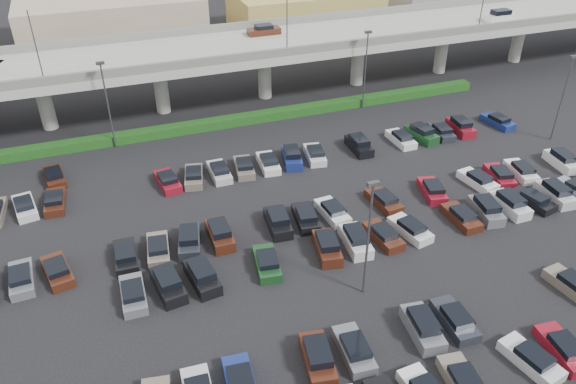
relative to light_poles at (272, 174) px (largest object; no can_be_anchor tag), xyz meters
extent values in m
plane|color=black|center=(4.13, -2.00, -6.24)|extent=(280.00, 280.00, 0.00)
cube|color=#9A9991|center=(4.13, 30.00, 1.01)|extent=(150.00, 13.00, 1.10)
cube|color=slate|center=(4.13, 23.75, 2.06)|extent=(150.00, 0.50, 1.00)
cube|color=slate|center=(4.13, 36.25, 2.06)|extent=(150.00, 0.50, 1.00)
cylinder|color=#9A9991|center=(-18.88, 30.00, -2.89)|extent=(1.80, 1.80, 6.70)
cube|color=slate|center=(-18.88, 30.00, 0.26)|extent=(2.60, 9.75, 0.50)
cylinder|color=#9A9991|center=(-4.87, 30.00, -2.89)|extent=(1.80, 1.80, 6.70)
cube|color=slate|center=(-4.87, 30.00, 0.26)|extent=(2.60, 9.75, 0.50)
cylinder|color=#9A9991|center=(9.12, 30.00, -2.89)|extent=(1.80, 1.80, 6.70)
cube|color=slate|center=(9.12, 30.00, 0.26)|extent=(2.60, 9.75, 0.50)
cylinder|color=#9A9991|center=(23.12, 30.00, -2.89)|extent=(1.80, 1.80, 6.70)
cube|color=slate|center=(23.12, 30.00, 0.26)|extent=(2.60, 9.75, 0.50)
cylinder|color=#9A9991|center=(37.12, 30.00, -2.89)|extent=(1.80, 1.80, 6.70)
cube|color=slate|center=(37.12, 30.00, 0.26)|extent=(2.60, 9.75, 0.50)
cylinder|color=#9A9991|center=(51.12, 30.00, -2.89)|extent=(1.80, 1.80, 6.70)
cube|color=slate|center=(51.12, 30.00, 0.26)|extent=(2.60, 9.75, 0.50)
cube|color=#441E12|center=(10.12, 33.00, 1.97)|extent=(4.40, 1.82, 0.82)
cube|color=black|center=(10.12, 33.00, 2.60)|extent=(2.30, 1.60, 0.50)
cube|color=white|center=(44.12, 27.00, 2.09)|extent=(4.40, 1.82, 1.05)
cube|color=black|center=(44.12, 27.00, 2.91)|extent=(2.60, 1.60, 0.65)
cylinder|color=#444348|center=(-17.88, 23.90, 5.56)|extent=(0.14, 0.14, 8.00)
cylinder|color=#444348|center=(10.12, 23.90, 5.56)|extent=(0.14, 0.14, 8.00)
cylinder|color=#444348|center=(38.12, 23.90, 5.56)|extent=(0.14, 0.14, 8.00)
cube|color=#113D13|center=(4.13, 23.00, -5.69)|extent=(66.00, 1.60, 1.10)
cube|color=#73665A|center=(6.13, -20.50, -5.83)|extent=(2.40, 4.61, 0.82)
cube|color=black|center=(6.13, -20.70, -5.20)|extent=(1.90, 2.49, 0.50)
cube|color=silver|center=(11.62, -20.50, -5.83)|extent=(2.64, 4.67, 0.82)
cube|color=black|center=(11.62, -20.70, -5.20)|extent=(2.02, 2.57, 0.50)
cube|color=maroon|center=(14.38, -20.50, -5.83)|extent=(2.27, 4.57, 0.82)
cube|color=black|center=(14.38, -20.70, -5.20)|extent=(1.83, 2.45, 0.50)
cube|color=navy|center=(-7.62, -15.50, -5.83)|extent=(2.24, 4.56, 0.82)
cube|color=black|center=(-7.62, -15.70, -5.20)|extent=(1.82, 2.45, 0.50)
cube|color=#441E12|center=(-2.12, -15.50, -5.71)|extent=(2.54, 4.64, 1.05)
cube|color=black|center=(-2.12, -15.50, -4.89)|extent=(2.02, 2.83, 0.65)
cube|color=slate|center=(0.63, -15.50, -5.83)|extent=(2.16, 4.53, 0.82)
cube|color=black|center=(0.63, -15.70, -5.20)|extent=(1.78, 2.42, 0.50)
cube|color=slate|center=(6.13, -15.50, -5.71)|extent=(2.35, 4.59, 1.05)
cube|color=black|center=(6.13, -15.50, -4.89)|extent=(1.91, 2.78, 0.65)
cube|color=#252830|center=(8.88, -15.50, -5.83)|extent=(2.07, 4.50, 0.82)
cube|color=black|center=(8.88, -15.70, -5.20)|extent=(1.73, 2.39, 0.50)
cube|color=#73665A|center=(19.88, -15.50, -5.83)|extent=(2.34, 4.59, 0.82)
cube|color=black|center=(19.88, -15.70, -5.20)|extent=(1.87, 2.48, 0.50)
cube|color=slate|center=(-13.12, -4.50, -5.83)|extent=(1.92, 4.44, 0.82)
cube|color=black|center=(-13.12, -4.70, -5.20)|extent=(1.65, 2.33, 0.50)
cube|color=black|center=(-10.38, -4.50, -5.71)|extent=(2.41, 4.61, 1.05)
cube|color=black|center=(-10.38, -4.50, -4.89)|extent=(1.94, 2.80, 0.65)
cube|color=black|center=(-7.62, -4.50, -5.71)|extent=(2.39, 4.60, 1.05)
cube|color=black|center=(-7.62, -4.50, -4.89)|extent=(1.93, 2.79, 0.65)
cube|color=#17411D|center=(-2.12, -4.50, -5.83)|extent=(2.45, 4.62, 0.82)
cube|color=black|center=(-2.12, -4.70, -5.20)|extent=(1.92, 2.51, 0.50)
cube|color=#441E12|center=(3.38, -4.50, -5.71)|extent=(2.58, 4.65, 1.05)
cube|color=black|center=(3.38, -4.50, -4.89)|extent=(2.04, 2.84, 0.65)
cube|color=silver|center=(6.13, -4.50, -5.71)|extent=(2.27, 4.56, 1.05)
cube|color=black|center=(6.13, -4.50, -4.89)|extent=(1.86, 2.75, 0.65)
cube|color=#441E12|center=(8.88, -4.50, -5.83)|extent=(2.24, 4.56, 0.82)
cube|color=black|center=(8.88, -4.70, -5.20)|extent=(1.82, 2.45, 0.50)
cube|color=silver|center=(11.62, -4.50, -5.83)|extent=(2.65, 4.67, 0.82)
cube|color=black|center=(11.62, -4.70, -5.20)|extent=(2.02, 2.57, 0.50)
cube|color=#441E12|center=(17.12, -4.50, -5.83)|extent=(1.82, 4.40, 0.82)
cube|color=black|center=(17.12, -4.70, -5.20)|extent=(1.60, 2.30, 0.50)
cube|color=slate|center=(19.88, -4.50, -5.71)|extent=(2.52, 4.64, 1.05)
cube|color=black|center=(19.88, -4.50, -4.89)|extent=(2.01, 2.83, 0.65)
cube|color=silver|center=(22.62, -4.50, -5.71)|extent=(1.87, 4.42, 1.05)
cube|color=black|center=(22.62, -4.50, -4.89)|extent=(1.63, 2.62, 0.65)
cube|color=black|center=(25.38, -4.50, -5.83)|extent=(2.65, 4.67, 0.82)
cube|color=black|center=(25.38, -4.70, -5.20)|extent=(2.02, 2.57, 0.50)
cube|color=silver|center=(28.12, -4.50, -5.71)|extent=(2.13, 4.52, 1.05)
cube|color=black|center=(28.12, -4.50, -4.89)|extent=(1.78, 2.71, 0.65)
cube|color=gray|center=(30.88, -4.50, -5.83)|extent=(2.59, 4.66, 0.82)
cube|color=slate|center=(-21.38, 0.50, -5.83)|extent=(2.08, 4.50, 0.82)
cube|color=black|center=(-21.38, 0.30, -5.20)|extent=(1.74, 2.39, 0.50)
cube|color=#441E12|center=(-18.62, 0.50, -5.83)|extent=(2.70, 4.68, 0.82)
cube|color=black|center=(-18.62, 0.30, -5.20)|extent=(2.05, 2.58, 0.50)
cube|color=black|center=(-13.12, 0.50, -5.83)|extent=(1.98, 4.46, 0.82)
cube|color=black|center=(-13.12, 0.30, -5.20)|extent=(1.68, 2.36, 0.50)
cube|color=#73665A|center=(-10.38, 0.50, -5.83)|extent=(2.33, 4.59, 0.82)
cube|color=black|center=(-10.38, 0.30, -5.20)|extent=(1.87, 2.48, 0.50)
cube|color=#252830|center=(-7.62, 0.50, -5.71)|extent=(2.70, 4.68, 1.05)
cube|color=black|center=(-7.62, 0.50, -4.89)|extent=(2.11, 2.88, 0.65)
cube|color=#441E12|center=(-4.87, 0.50, -5.71)|extent=(1.86, 4.42, 1.05)
cube|color=black|center=(-4.87, 0.50, -4.89)|extent=(1.63, 2.61, 0.65)
cube|color=black|center=(0.63, 0.50, -5.71)|extent=(2.22, 4.55, 1.05)
cube|color=black|center=(0.63, 0.50, -4.89)|extent=(1.83, 2.74, 0.65)
cube|color=black|center=(3.38, 0.50, -5.83)|extent=(2.42, 4.61, 0.82)
cube|color=black|center=(3.38, 0.30, -5.20)|extent=(1.91, 2.50, 0.50)
cube|color=silver|center=(6.13, 0.50, -5.83)|extent=(2.13, 4.52, 0.82)
cube|color=black|center=(6.13, 0.30, -5.20)|extent=(1.76, 2.41, 0.50)
cube|color=#441E12|center=(11.62, 0.50, -5.83)|extent=(2.24, 4.56, 0.82)
cube|color=black|center=(11.62, 0.30, -5.20)|extent=(1.82, 2.44, 0.50)
cube|color=maroon|center=(17.12, 0.50, -5.83)|extent=(2.80, 4.70, 0.82)
cube|color=black|center=(17.12, 0.31, -5.20)|extent=(2.10, 2.61, 0.50)
cube|color=white|center=(22.62, 0.50, -5.83)|extent=(2.41, 4.61, 0.82)
cube|color=black|center=(22.62, 0.30, -5.20)|extent=(1.90, 2.50, 0.50)
cube|color=maroon|center=(25.38, 0.50, -5.83)|extent=(2.74, 4.69, 0.82)
cube|color=black|center=(25.38, 0.30, -5.20)|extent=(2.07, 2.60, 0.50)
cube|color=white|center=(28.12, 0.50, -5.83)|extent=(2.49, 4.63, 0.82)
cube|color=black|center=(28.12, 0.30, -5.20)|extent=(1.94, 2.52, 0.50)
cube|color=white|center=(33.62, 0.50, -5.71)|extent=(2.26, 4.56, 1.05)
cube|color=black|center=(33.62, 0.50, -4.89)|extent=(1.86, 2.75, 0.65)
cube|color=silver|center=(-21.38, 11.50, -5.83)|extent=(2.55, 4.65, 0.82)
cube|color=black|center=(-21.38, 11.30, -5.20)|extent=(1.97, 2.54, 0.50)
cube|color=#441E12|center=(-18.62, 11.50, -5.83)|extent=(2.11, 4.51, 0.82)
cube|color=black|center=(-18.62, 11.30, -5.20)|extent=(1.75, 2.40, 0.50)
cube|color=maroon|center=(-7.62, 11.50, -5.83)|extent=(2.38, 4.60, 0.82)
cube|color=black|center=(-7.62, 11.30, -5.20)|extent=(1.89, 2.49, 0.50)
cube|color=#73665A|center=(-4.87, 11.50, -5.83)|extent=(2.73, 4.69, 0.82)
cube|color=black|center=(-4.87, 11.30, -5.20)|extent=(2.06, 2.59, 0.50)
cube|color=silver|center=(-2.12, 11.50, -5.83)|extent=(1.84, 4.41, 0.82)
cube|color=black|center=(-2.12, 11.30, -5.20)|extent=(1.61, 2.31, 0.50)
cube|color=#73665A|center=(0.63, 11.50, -5.83)|extent=(2.44, 4.62, 0.82)
cube|color=black|center=(0.63, 11.30, -5.20)|extent=(1.92, 2.51, 0.50)
cube|color=white|center=(3.38, 11.50, -5.83)|extent=(2.17, 4.53, 0.82)
cube|color=black|center=(3.38, 11.30, -5.20)|extent=(1.78, 2.42, 0.50)
cube|color=navy|center=(6.13, 11.50, -5.71)|extent=(2.71, 4.69, 1.05)
cube|color=black|center=(6.13, 11.50, -4.89)|extent=(2.12, 2.88, 0.65)
cube|color=silver|center=(8.88, 11.50, -5.83)|extent=(2.55, 4.65, 0.82)
cube|color=black|center=(8.88, 11.30, -5.20)|extent=(1.98, 2.54, 0.50)
cube|color=black|center=(14.38, 11.50, -5.71)|extent=(1.96, 4.46, 1.05)
cube|color=black|center=(14.38, 11.50, -4.89)|extent=(1.68, 2.65, 0.65)
cube|color=white|center=(19.88, 11.50, -5.83)|extent=(1.92, 4.44, 0.82)
cube|color=black|center=(19.88, 11.30, -5.20)|extent=(1.65, 2.33, 0.50)
cube|color=#17411D|center=(22.62, 11.50, -5.71)|extent=(2.59, 4.66, 1.05)
cube|color=black|center=(22.62, 11.50, -4.89)|extent=(2.05, 2.85, 0.65)
cube|color=#252830|center=(25.38, 11.50, -5.83)|extent=(2.27, 4.57, 0.82)
cube|color=black|center=(25.38, 11.30, -5.20)|extent=(1.84, 2.46, 0.50)
cube|color=maroon|center=(28.12, 11.50, -5.71)|extent=(2.24, 4.56, 1.05)
cube|color=black|center=(28.12, 11.50, -4.89)|extent=(1.85, 2.74, 0.65)
cube|color=navy|center=(33.62, 11.50, -5.83)|extent=(2.46, 4.62, 0.82)
cube|color=black|center=(33.62, 11.30, -5.20)|extent=(1.93, 2.51, 0.50)
cube|color=#441E12|center=(-18.62, 16.50, -5.83)|extent=(2.42, 4.61, 0.82)
cube|color=black|center=(-18.62, 16.30, -5.20)|extent=(1.91, 2.50, 0.50)
cylinder|color=#444348|center=(37.12, 6.00, -1.24)|extent=(0.18, 0.18, 10.00)
cube|color=#444348|center=(37.12, 6.00, 3.91)|extent=(0.90, 0.38, 0.30)
cylinder|color=#444348|center=(-11.88, 22.00, -1.24)|extent=(0.18, 0.18, 10.00)
cube|color=#444348|center=(-11.88, 22.00, 3.91)|extent=(0.90, 0.38, 0.30)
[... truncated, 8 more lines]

